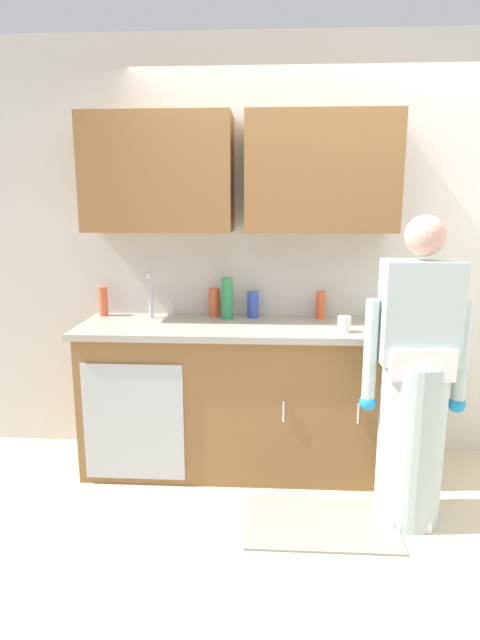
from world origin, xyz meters
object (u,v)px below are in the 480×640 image
object	(u,v)px
sink	(153,325)
bottle_water_short	(253,305)
bottle_soap	(214,302)
bottle_dish_liquid	(321,305)
bottle_cleaner_spray	(103,301)
bottle_water_tall	(227,298)
sponge	(384,321)
cup_by_sink	(344,324)
person_at_sink	(414,397)

from	to	relation	value
sink	bottle_water_short	size ratio (longest dim) A/B	2.91
bottle_soap	bottle_dish_liquid	distance (m)	0.70
bottle_soap	bottle_cleaner_spray	size ratio (longest dim) A/B	0.97
bottle_cleaner_spray	bottle_soap	bearing A→B (deg)	1.01
bottle_water_tall	bottle_water_short	bearing A→B (deg)	15.26
bottle_water_short	sponge	size ratio (longest dim) A/B	1.56
bottle_dish_liquid	cup_by_sink	size ratio (longest dim) A/B	1.88
bottle_water_short	bottle_water_tall	bearing A→B (deg)	-164.74
cup_by_sink	bottle_cleaner_spray	bearing A→B (deg)	166.00
bottle_soap	bottle_water_short	xyz separation A→B (m)	(0.26, -0.02, -0.01)
sink	bottle_water_tall	distance (m)	0.50
bottle_water_short	bottle_cleaner_spray	size ratio (longest dim) A/B	0.89
cup_by_sink	sponge	distance (m)	0.38
bottle_soap	bottle_water_tall	distance (m)	0.11
bottle_soap	bottle_dish_liquid	world-z (taller)	bottle_soap
bottle_dish_liquid	bottle_soap	bearing A→B (deg)	178.75
cup_by_sink	bottle_water_tall	bearing A→B (deg)	154.72
sink	bottle_soap	bearing A→B (deg)	30.99
sponge	bottle_water_tall	bearing A→B (deg)	175.27
person_at_sink	cup_by_sink	bearing A→B (deg)	129.48
bottle_soap	cup_by_sink	bearing A→B (deg)	-26.39
bottle_water_short	person_at_sink	bearing A→B (deg)	-41.68
person_at_sink	bottle_dish_liquid	size ratio (longest dim) A/B	9.20
sink	bottle_cleaner_spray	bearing A→B (deg)	151.01
sink	bottle_dish_liquid	size ratio (longest dim) A/B	2.84
bottle_dish_liquid	cup_by_sink	distance (m)	0.40
bottle_water_tall	sponge	size ratio (longest dim) A/B	2.40
bottle_soap	bottle_dish_liquid	size ratio (longest dim) A/B	1.06
person_at_sink	bottle_cleaner_spray	bearing A→B (deg)	157.46
bottle_soap	bottle_cleaner_spray	bearing A→B (deg)	-178.99
bottle_water_short	bottle_cleaner_spray	distance (m)	0.99
sink	bottle_water_tall	world-z (taller)	sink
bottle_cleaner_spray	bottle_water_tall	world-z (taller)	bottle_water_tall
sink	bottle_soap	world-z (taller)	sink
bottle_soap	bottle_water_short	bearing A→B (deg)	-3.52
person_at_sink	cup_by_sink	distance (m)	0.58
cup_by_sink	bottle_water_short	bearing A→B (deg)	144.99
sink	sponge	bearing A→B (deg)	3.05
person_at_sink	bottle_cleaner_spray	world-z (taller)	person_at_sink
person_at_sink	bottle_dish_liquid	world-z (taller)	person_at_sink
bottle_water_short	cup_by_sink	distance (m)	0.66
bottle_water_short	bottle_water_tall	xyz separation A→B (m)	(-0.17, -0.05, 0.05)
sponge	person_at_sink	bearing A→B (deg)	-86.30
person_at_sink	cup_by_sink	world-z (taller)	person_at_sink
bottle_soap	bottle_water_short	size ratio (longest dim) A/B	1.09
sink	bottle_water_tall	xyz separation A→B (m)	(0.45, 0.16, 0.15)
bottle_water_tall	person_at_sink	bearing A→B (deg)	-35.08
bottle_water_tall	sponge	world-z (taller)	bottle_water_tall
bottle_water_short	bottle_water_tall	world-z (taller)	bottle_water_tall
bottle_water_short	bottle_water_tall	size ratio (longest dim) A/B	0.65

